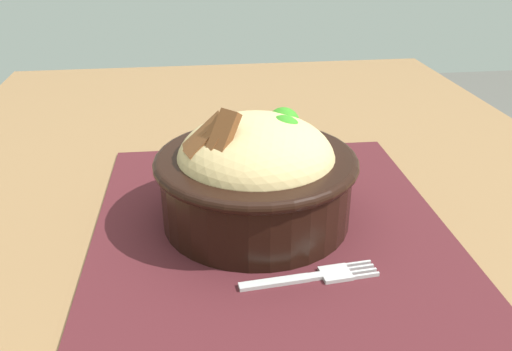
{
  "coord_description": "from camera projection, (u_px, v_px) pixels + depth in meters",
  "views": [
    {
      "loc": [
        0.44,
        -0.08,
        0.99
      ],
      "look_at": [
        -0.03,
        -0.01,
        0.76
      ],
      "focal_mm": 37.5,
      "sensor_mm": 36.0,
      "label": 1
    }
  ],
  "objects": [
    {
      "name": "bowl",
      "position": [
        256.0,
        173.0,
        0.53
      ],
      "size": [
        0.22,
        0.22,
        0.13
      ],
      "color": "black",
      "rests_on": "placemat"
    },
    {
      "name": "fork",
      "position": [
        315.0,
        276.0,
        0.47
      ],
      "size": [
        0.03,
        0.12,
        0.0
      ],
      "color": "#BCBCBC",
      "rests_on": "placemat"
    },
    {
      "name": "table",
      "position": [
        273.0,
        281.0,
        0.56
      ],
      "size": [
        1.36,
        0.85,
        0.7
      ],
      "color": "olive",
      "rests_on": "ground_plane"
    },
    {
      "name": "placemat",
      "position": [
        271.0,
        226.0,
        0.55
      ],
      "size": [
        0.41,
        0.36,
        0.0
      ],
      "primitive_type": "cube",
      "rotation": [
        0.0,
        0.0,
        -0.02
      ],
      "color": "#47191E",
      "rests_on": "table"
    }
  ]
}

